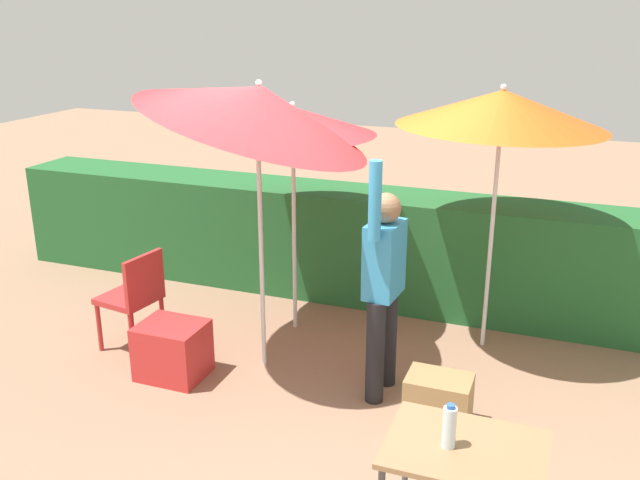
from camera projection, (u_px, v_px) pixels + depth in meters
name	position (u px, v px, depth m)	size (l,w,h in m)	color
ground_plane	(307.00, 381.00, 5.57)	(24.00, 24.00, 0.00)	#937056
hedge_row	(373.00, 246.00, 6.99)	(8.00, 0.70, 1.11)	#23602D
umbrella_rainbow	(258.00, 107.00, 5.18)	(1.87, 1.83, 2.60)	silver
umbrella_orange	(502.00, 109.00, 5.50)	(1.69, 1.68, 2.27)	silver
umbrella_yellow	(293.00, 122.00, 5.89)	(1.44, 1.44, 2.09)	silver
person_vendor	(384.00, 280.00, 5.12)	(0.25, 0.56, 1.88)	black
chair_plastic	(135.00, 295.00, 5.94)	(0.50, 0.50, 0.89)	#B72D2D
cooler_box	(173.00, 350.00, 5.59)	(0.52, 0.43, 0.45)	red
crate_cardboard	(438.00, 401.00, 4.92)	(0.46, 0.32, 0.39)	#9E7A4C
folding_table	(465.00, 463.00, 3.50)	(0.80, 0.60, 0.77)	#4C4C51
bottle_water	(449.00, 427.00, 3.43)	(0.07, 0.07, 0.24)	silver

